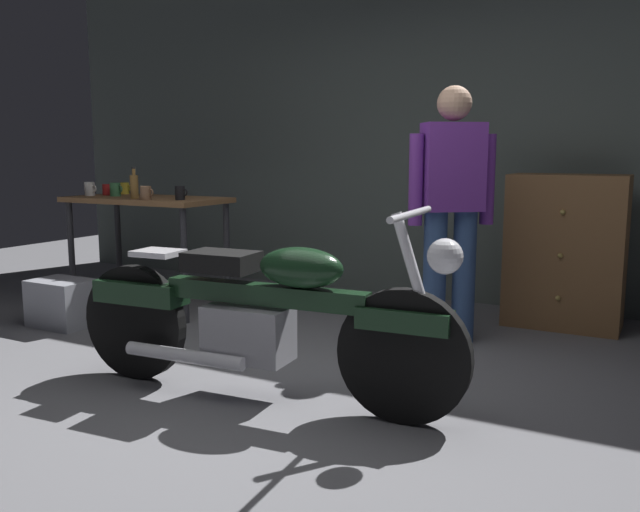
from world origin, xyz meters
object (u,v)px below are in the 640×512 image
Objects in this scene: mug_black_matte at (180,193)px; mug_red_diner at (107,190)px; mug_white_ceramic at (90,189)px; person_standing at (451,204)px; mug_brown_stoneware at (146,193)px; mug_green_speckled at (115,189)px; motorcycle at (259,313)px; mug_yellow_tall at (125,188)px; bottle at (134,186)px; wooden_dresser at (565,251)px; storage_bin at (62,303)px.

mug_red_diner is (-0.92, 0.16, -0.01)m from mug_black_matte.
mug_white_ceramic is 0.14m from mug_red_diner.
person_standing is 2.92m from mug_red_diner.
mug_green_speckled is (-0.52, 0.21, 0.00)m from mug_brown_stoneware.
mug_white_ceramic is at bearing -165.70° from mug_green_speckled.
person_standing is 2.02m from mug_black_matte.
motorcycle is 2.86m from mug_yellow_tall.
motorcycle is 20.42× the size of mug_red_diner.
mug_red_diner is 0.54m from bottle.
mug_green_speckled is at bearing 158.04° from bottle.
wooden_dresser is 3.77m from mug_white_ceramic.
mug_yellow_tall is 0.96× the size of mug_green_speckled.
mug_black_matte is 0.93× the size of mug_brown_stoneware.
mug_green_speckled reaches higher than mug_red_diner.
storage_bin is at bearing -60.12° from mug_white_ceramic.
mug_black_matte is at bearing -2.01° from mug_white_ceramic.
storage_bin is at bearing -72.75° from mug_yellow_tall.
wooden_dresser is 4.56× the size of bottle.
wooden_dresser is 2.86m from mug_black_matte.
mug_green_speckled is (-2.23, 1.26, 0.51)m from motorcycle.
mug_green_speckled is 1.14× the size of mug_red_diner.
mug_black_matte is (-2.00, -0.28, 0.03)m from person_standing.
mug_black_matte reaches higher than motorcycle.
wooden_dresser is 10.09× the size of mug_black_matte.
person_standing is at bearing 8.05° from mug_black_matte.
mug_green_speckled is at bearing 173.00° from mug_black_matte.
bottle reaches higher than mug_red_diner.
mug_black_matte is 1.02× the size of mug_red_diner.
mug_white_ceramic is at bearing 177.99° from mug_black_matte.
mug_yellow_tall is (-2.38, 1.51, 0.50)m from motorcycle.
storage_bin is at bearing -151.58° from wooden_dresser.
motorcycle is 20.07× the size of mug_black_matte.
motorcycle is at bearing -32.36° from mug_yellow_tall.
mug_green_speckled is (0.23, 0.06, -0.00)m from mug_white_ceramic.
person_standing is 1.52× the size of wooden_dresser.
person_standing is 2.44m from bottle.
mug_black_matte is 0.99m from mug_white_ceramic.
bottle is (0.50, -0.20, 0.05)m from mug_red_diner.
mug_green_speckled is at bearing -59.33° from mug_yellow_tall.
wooden_dresser reaches higher than mug_brown_stoneware.
mug_red_diner is (-0.01, -0.19, -0.00)m from mug_yellow_tall.
motorcycle is 2.16m from storage_bin.
mug_black_matte is at bearing 46.23° from storage_bin.
mug_white_ceramic is 0.24m from mug_green_speckled.
mug_yellow_tall reaches higher than motorcycle.
mug_white_ceramic reaches higher than mug_red_diner.
storage_bin is at bearing -125.66° from mug_brown_stoneware.
wooden_dresser is at bearing 28.42° from storage_bin.
person_standing is at bearing 2.44° from mug_red_diner.
mug_black_matte is at bearing 26.16° from mug_brown_stoneware.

